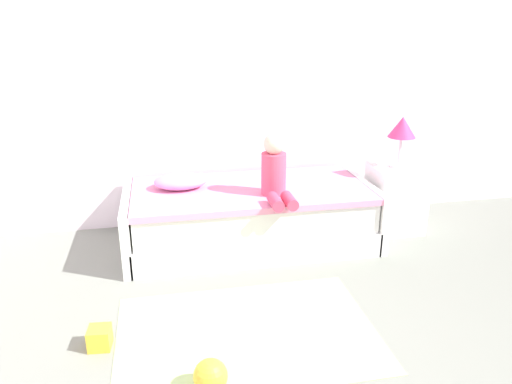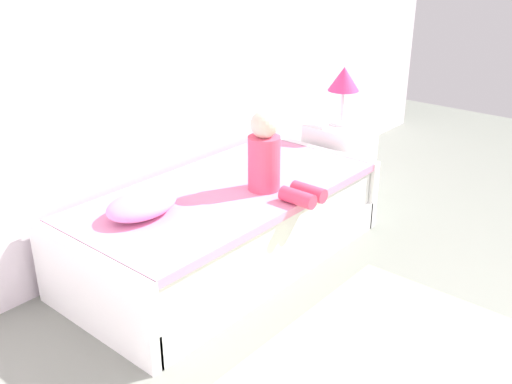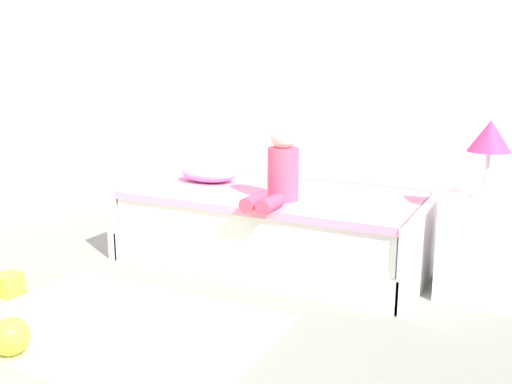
% 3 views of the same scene
% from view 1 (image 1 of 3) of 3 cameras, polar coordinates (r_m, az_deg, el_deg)
% --- Properties ---
extents(wall_rear, '(7.20, 0.10, 2.90)m').
position_cam_1_polar(wall_rear, '(4.51, -2.86, 14.43)').
color(wall_rear, white).
rests_on(wall_rear, ground).
extents(bed, '(2.11, 1.00, 0.50)m').
position_cam_1_polar(bed, '(4.23, -0.66, -2.76)').
color(bed, white).
rests_on(bed, ground).
extents(nightstand, '(0.44, 0.44, 0.60)m').
position_cam_1_polar(nightstand, '(4.65, 15.85, -0.70)').
color(nightstand, white).
rests_on(nightstand, ground).
extents(table_lamp, '(0.24, 0.24, 0.45)m').
position_cam_1_polar(table_lamp, '(4.48, 16.61, 6.95)').
color(table_lamp, silver).
rests_on(table_lamp, nightstand).
extents(child_figure, '(0.20, 0.51, 0.50)m').
position_cam_1_polar(child_figure, '(3.90, 2.23, 2.40)').
color(child_figure, '#E04C6B').
rests_on(child_figure, bed).
extents(pillow, '(0.44, 0.30, 0.13)m').
position_cam_1_polar(pillow, '(4.15, -8.76, 1.27)').
color(pillow, '#EA8CC6').
rests_on(pillow, bed).
extents(toy_ball, '(0.18, 0.18, 0.18)m').
position_cam_1_polar(toy_ball, '(2.75, -5.31, -20.51)').
color(toy_ball, yellow).
rests_on(toy_ball, ground).
extents(area_rug, '(1.60, 1.10, 0.01)m').
position_cam_1_polar(area_rug, '(3.18, -1.04, -16.02)').
color(area_rug, '#B2D189').
rests_on(area_rug, ground).
extents(toy_block, '(0.14, 0.14, 0.13)m').
position_cam_1_polar(toy_block, '(3.17, -17.70, -15.82)').
color(toy_block, yellow).
rests_on(toy_block, ground).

